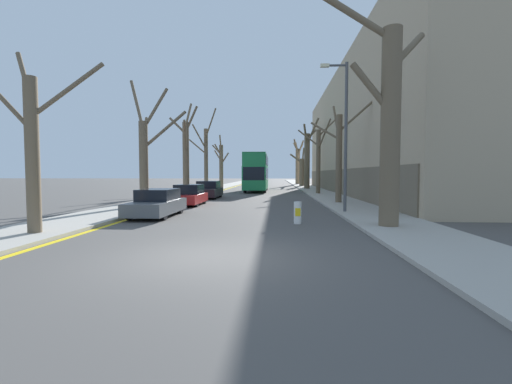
% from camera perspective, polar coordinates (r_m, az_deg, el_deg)
% --- Properties ---
extents(ground_plane, '(300.00, 300.00, 0.00)m').
position_cam_1_polar(ground_plane, '(8.65, -9.47, -10.68)').
color(ground_plane, '#4C4947').
extents(sidewalk_left, '(3.20, 120.00, 0.12)m').
position_cam_1_polar(sidewalk_left, '(58.84, -4.89, 1.06)').
color(sidewalk_left, '#A39E93').
rests_on(sidewalk_left, ground).
extents(sidewalk_right, '(3.20, 120.00, 0.12)m').
position_cam_1_polar(sidewalk_right, '(58.41, 7.94, 1.03)').
color(sidewalk_right, '#A39E93').
rests_on(sidewalk_right, ground).
extents(building_facade_right, '(10.08, 45.27, 12.81)m').
position_cam_1_polar(building_facade_right, '(39.40, 20.20, 9.16)').
color(building_facade_right, tan).
rests_on(building_facade_right, ground).
extents(kerb_line_stripe, '(0.24, 120.00, 0.01)m').
position_cam_1_polar(kerb_line_stripe, '(58.61, -3.16, 1.01)').
color(kerb_line_stripe, yellow).
rests_on(kerb_line_stripe, ground).
extents(street_tree_left_0, '(4.18, 1.37, 6.12)m').
position_cam_1_polar(street_tree_left_0, '(13.42, -33.27, 6.41)').
color(street_tree_left_0, brown).
rests_on(street_tree_left_0, ground).
extents(street_tree_left_1, '(3.57, 2.14, 8.02)m').
position_cam_1_polar(street_tree_left_1, '(22.19, -17.95, 6.10)').
color(street_tree_left_1, brown).
rests_on(street_tree_left_1, ground).
extents(street_tree_left_2, '(2.71, 3.99, 8.42)m').
position_cam_1_polar(street_tree_left_2, '(30.39, -11.60, 6.18)').
color(street_tree_left_2, brown).
rests_on(street_tree_left_2, ground).
extents(street_tree_left_3, '(3.72, 2.48, 9.26)m').
position_cam_1_polar(street_tree_left_3, '(39.92, -8.39, 5.94)').
color(street_tree_left_3, brown).
rests_on(street_tree_left_3, ground).
extents(street_tree_left_4, '(2.45, 2.81, 7.47)m').
position_cam_1_polar(street_tree_left_4, '(49.38, -5.86, 4.66)').
color(street_tree_left_4, brown).
rests_on(street_tree_left_4, ground).
extents(street_tree_right_0, '(4.57, 1.65, 8.80)m').
position_cam_1_polar(street_tree_right_0, '(13.72, 21.22, 11.14)').
color(street_tree_right_0, brown).
rests_on(street_tree_right_0, ground).
extents(street_tree_right_1, '(4.49, 2.09, 7.36)m').
position_cam_1_polar(street_tree_right_1, '(24.08, 13.73, 6.22)').
color(street_tree_right_1, brown).
rests_on(street_tree_right_1, ground).
extents(street_tree_right_2, '(3.91, 3.95, 7.66)m').
position_cam_1_polar(street_tree_right_2, '(34.79, 10.39, 5.61)').
color(street_tree_right_2, brown).
rests_on(street_tree_right_2, ground).
extents(street_tree_right_3, '(2.14, 2.77, 9.23)m').
position_cam_1_polar(street_tree_right_3, '(46.04, 8.55, 5.61)').
color(street_tree_right_3, brown).
rests_on(street_tree_right_3, ground).
extents(street_tree_right_4, '(3.55, 2.36, 6.48)m').
position_cam_1_polar(street_tree_right_4, '(56.96, 7.63, 3.61)').
color(street_tree_right_4, brown).
rests_on(street_tree_right_4, ground).
extents(street_tree_right_5, '(2.07, 3.43, 8.77)m').
position_cam_1_polar(street_tree_right_5, '(67.48, 6.98, 4.79)').
color(street_tree_right_5, brown).
rests_on(street_tree_right_5, ground).
extents(double_decker_bus, '(2.51, 10.29, 4.34)m').
position_cam_1_polar(double_decker_bus, '(40.22, 0.09, 3.60)').
color(double_decker_bus, '#1E7F47').
rests_on(double_decker_bus, ground).
extents(parked_car_0, '(1.77, 4.35, 1.31)m').
position_cam_1_polar(parked_car_0, '(17.21, -16.14, -1.83)').
color(parked_car_0, '#4C5156').
rests_on(parked_car_0, ground).
extents(parked_car_1, '(1.79, 3.97, 1.36)m').
position_cam_1_polar(parked_car_1, '(22.92, -11.15, -0.56)').
color(parked_car_1, maroon).
rests_on(parked_car_1, ground).
extents(parked_car_2, '(1.89, 4.43, 1.45)m').
position_cam_1_polar(parked_car_2, '(29.28, -7.95, 0.32)').
color(parked_car_2, black).
rests_on(parked_car_2, ground).
extents(lamp_post, '(1.40, 0.20, 7.68)m').
position_cam_1_polar(lamp_post, '(18.24, 14.44, 10.02)').
color(lamp_post, '#4C4F54').
rests_on(lamp_post, ground).
extents(traffic_bollard, '(0.31, 0.32, 0.90)m').
position_cam_1_polar(traffic_bollard, '(14.16, 6.95, -3.46)').
color(traffic_bollard, white).
rests_on(traffic_bollard, ground).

